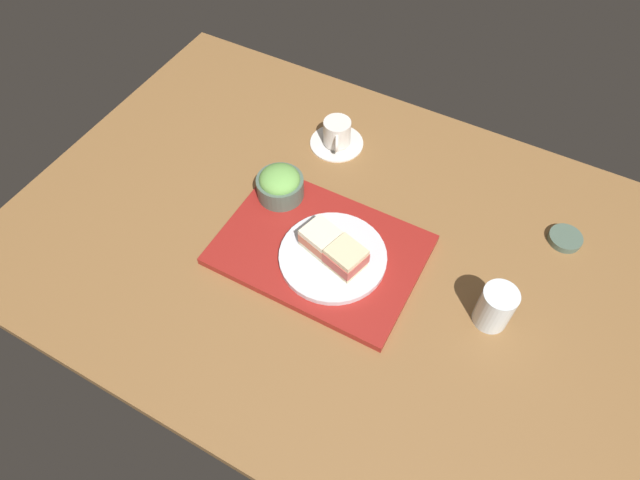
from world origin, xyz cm
name	(u,v)px	position (x,y,z in cm)	size (l,w,h in cm)	color
ground_plane	(327,241)	(0.00, 0.00, -1.50)	(140.00, 100.00, 3.00)	brown
serving_tray	(320,250)	(0.56, -4.27, 0.93)	(42.80, 30.24, 1.86)	maroon
sandwich_plate	(333,257)	(4.28, -5.55, 2.53)	(22.76, 22.76, 1.35)	silver
sandwich_near	(321,238)	(0.86, -4.59, 5.66)	(8.53, 8.12, 4.91)	#EFE5C1
sandwich_far	(346,258)	(7.70, -6.50, 5.79)	(8.66, 8.37, 5.17)	beige
salad_bowl	(280,184)	(-14.49, 4.50, 5.43)	(10.72, 10.72, 7.53)	#4C6051
coffee_cup	(337,135)	(-11.64, 26.91, 2.94)	(13.46, 13.46, 7.08)	silver
drinking_glass	(495,307)	(37.90, -2.36, 4.85)	(6.92, 6.92, 9.70)	silver
small_sauce_dish	(565,238)	(46.31, 24.13, 0.77)	(7.22, 7.22, 1.55)	#4C6051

